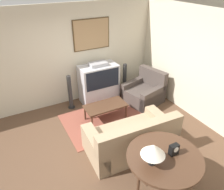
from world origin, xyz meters
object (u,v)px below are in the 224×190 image
Objects in this scene: couch at (131,139)px; speaker_tower_right at (125,80)px; armchair at (144,92)px; coffee_table at (105,107)px; console_table at (164,159)px; tv at (99,83)px; mantel_clock at (174,149)px; speaker_tower_left at (70,93)px; table_lamp at (153,150)px.

couch is 2.49m from speaker_tower_right.
armchair is 1.42m from coffee_table.
couch is at bearing 85.07° from console_table.
mantel_clock is (-0.23, -3.30, 0.35)m from tv.
speaker_tower_left reaches higher than coffee_table.
tv is at bearing 85.93° from mantel_clock.
table_lamp is at bearing -86.46° from speaker_tower_left.
tv is 1.34m from armchair.
table_lamp reaches higher than tv.
speaker_tower_left is at bearing 100.80° from mantel_clock.
tv is at bearing -134.58° from armchair.
couch is 1.26m from coffee_table.
table_lamp is 0.38× the size of speaker_tower_right.
speaker_tower_right reaches higher than coffee_table.
mantel_clock is at bearing -108.41° from speaker_tower_right.
mantel_clock is at bearing -41.21° from armchair.
armchair is at bearing 62.61° from mantel_clock.
speaker_tower_left and speaker_tower_right have the same top height.
tv reaches higher than speaker_tower_left.
mantel_clock is (0.43, -0.00, -0.19)m from table_lamp.
mantel_clock is (0.06, -1.09, 0.61)m from couch.
armchair reaches higher than coffee_table.
table_lamp reaches higher than armchair.
console_table is at bearing -110.87° from speaker_tower_right.
table_lamp is 3.69m from speaker_tower_right.
mantel_clock reaches higher than speaker_tower_left.
speaker_tower_left is (-0.20, 3.30, -0.64)m from table_lamp.
speaker_tower_right is (1.73, 0.00, 0.00)m from speaker_tower_left.
speaker_tower_right is (1.52, 3.30, -0.64)m from table_lamp.
table_lamp is at bearing -48.05° from armchair.
armchair is at bearing 11.04° from coffee_table.
table_lamp reaches higher than mantel_clock.
couch is 10.17× the size of mantel_clock.
couch is 1.92× the size of speaker_tower_left.
armchair is 3.05m from console_table.
tv is 6.47× the size of mantel_clock.
table_lamp is 0.46m from mantel_clock.
console_table is at bearing -96.73° from tv.
coffee_table is at bearing -92.78° from armchair.
speaker_tower_left is at bearing 180.00° from speaker_tower_right.
table_lamp reaches higher than console_table.
speaker_tower_right is at bearing -172.37° from armchair.
tv is 2.24m from couch.
console_table reaches higher than coffee_table.
tv is 0.87m from speaker_tower_left.
tv is 3.32m from mantel_clock.
table_lamp is 3.36m from speaker_tower_left.
armchair is at bearing -130.03° from couch.
couch is 1.92× the size of speaker_tower_right.
coffee_table is 1.08× the size of speaker_tower_right.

